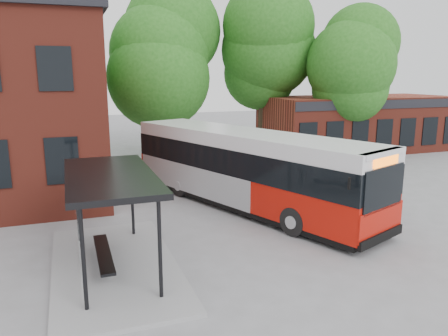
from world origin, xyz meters
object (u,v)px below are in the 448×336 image
object	(u,v)px
bicycle_2	(317,160)
bicycle_6	(344,155)
bicycle_0	(280,158)
bicycle_1	(290,158)
bicycle_3	(311,155)
bicycle_5	(339,158)
bicycle_4	(335,160)
bus_shelter	(112,221)
bicycle_7	(345,158)
city_bus	(245,170)

from	to	relation	value
bicycle_2	bicycle_6	world-z (taller)	bicycle_6
bicycle_0	bicycle_1	world-z (taller)	bicycle_1
bicycle_3	bicycle_5	bearing A→B (deg)	-155.73
bicycle_0	bicycle_4	size ratio (longest dim) A/B	1.07
bus_shelter	bicycle_3	distance (m)	17.97
bus_shelter	bicycle_7	bearing A→B (deg)	34.19
city_bus	bus_shelter	bearing A→B (deg)	-165.09
city_bus	bicycle_7	size ratio (longest dim) A/B	8.54
bicycle_0	bicycle_3	distance (m)	2.27
bicycle_3	bicycle_0	bearing A→B (deg)	80.93
bicycle_1	bicycle_4	size ratio (longest dim) A/B	0.94
bicycle_4	bicycle_7	xyz separation A→B (m)	(0.92, 0.24, 0.01)
bus_shelter	bicycle_3	world-z (taller)	bus_shelter
bus_shelter	bicycle_4	world-z (taller)	bus_shelter
bicycle_3	bicycle_4	size ratio (longest dim) A/B	1.03
bicycle_4	bicycle_5	xyz separation A→B (m)	(0.30, 0.02, 0.10)
bicycle_1	bicycle_7	xyz separation A→B (m)	(3.31, -1.10, -0.02)
bicycle_2	bicycle_6	distance (m)	2.69
bicycle_1	bicycle_7	world-z (taller)	bicycle_1
bicycle_6	bicycle_7	size ratio (longest dim) A/B	1.09
city_bus	bicycle_5	bearing A→B (deg)	12.12
bicycle_6	bicycle_2	bearing A→B (deg)	117.67
bus_shelter	bicycle_7	distance (m)	18.51
city_bus	bicycle_5	size ratio (longest dim) A/B	7.13
bicycle_4	bicycle_3	bearing A→B (deg)	19.43
bicycle_1	bicycle_6	xyz separation A→B (m)	(3.94, -0.07, -0.04)
bicycle_3	bicycle_1	bearing A→B (deg)	86.75
bicycle_2	bicycle_7	size ratio (longest dim) A/B	1.09
bicycle_6	bicycle_7	bearing A→B (deg)	158.14
city_bus	bicycle_5	distance (m)	10.47
bicycle_1	bicycle_3	xyz separation A→B (m)	(1.64, 0.21, 0.04)
bicycle_2	bicycle_5	bearing A→B (deg)	-116.24
bicycle_2	bicycle_4	world-z (taller)	bicycle_4
bicycle_7	bicycle_2	bearing A→B (deg)	78.29
city_bus	bicycle_0	size ratio (longest dim) A/B	7.12
city_bus	bicycle_6	distance (m)	12.20
bus_shelter	bicycle_5	bearing A→B (deg)	34.72
bicycle_3	bicycle_4	bearing A→B (deg)	-164.57
bicycle_4	bicycle_5	bearing A→B (deg)	-91.86
bicycle_2	bicycle_3	bearing A→B (deg)	-21.40
city_bus	bicycle_6	xyz separation A→B (m)	(9.92, 7.00, -1.20)
bus_shelter	bicycle_1	distance (m)	16.62
bus_shelter	bicycle_6	size ratio (longest dim) A/B	4.28
bus_shelter	bicycle_4	xyz separation A→B (m)	(14.36, 10.14, -1.01)
bus_shelter	bicycle_5	world-z (taller)	bus_shelter
bicycle_0	bicycle_2	distance (m)	2.27
bicycle_2	bicycle_5	world-z (taller)	bicycle_5
bicycle_3	bicycle_6	distance (m)	2.32
bus_shelter	bicycle_6	bearing A→B (deg)	35.64
bus_shelter	city_bus	world-z (taller)	city_bus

